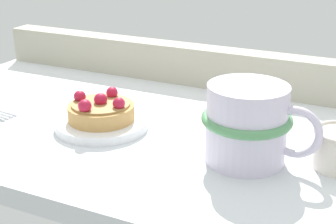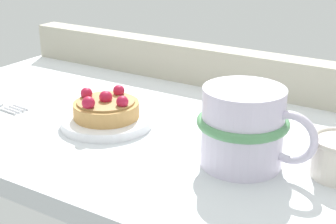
# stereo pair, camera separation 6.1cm
# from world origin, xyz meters

# --- Properties ---
(ground_plane) EXTENTS (0.79, 0.43, 0.02)m
(ground_plane) POSITION_xyz_m (0.00, 0.00, -0.01)
(ground_plane) COLOR silver
(window_rail_back) EXTENTS (0.78, 0.04, 0.06)m
(window_rail_back) POSITION_xyz_m (0.00, 0.19, 0.03)
(window_rail_back) COLOR #B2AD99
(window_rail_back) RESTS_ON ground_plane
(dessert_plate) EXTENTS (0.12, 0.12, 0.01)m
(dessert_plate) POSITION_xyz_m (-0.05, -0.04, 0.01)
(dessert_plate) COLOR white
(dessert_plate) RESTS_ON ground_plane
(raspberry_tart) EXTENTS (0.09, 0.09, 0.04)m
(raspberry_tart) POSITION_xyz_m (-0.05, -0.04, 0.03)
(raspberry_tart) COLOR tan
(raspberry_tart) RESTS_ON dessert_plate
(coffee_mug) EXTENTS (0.14, 0.10, 0.09)m
(coffee_mug) POSITION_xyz_m (0.15, -0.05, 0.05)
(coffee_mug) COLOR silver
(coffee_mug) RESTS_ON ground_plane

